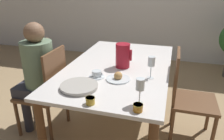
% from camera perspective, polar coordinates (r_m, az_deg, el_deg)
% --- Properties ---
extents(ground_plane, '(20.00, 20.00, 0.00)m').
position_cam_1_polar(ground_plane, '(2.55, 1.60, -14.07)').
color(ground_plane, tan).
extents(dining_table, '(1.00, 1.67, 0.72)m').
position_cam_1_polar(dining_table, '(2.24, 1.78, -0.99)').
color(dining_table, silver).
rests_on(dining_table, ground_plane).
extents(chair_person_side, '(0.42, 0.42, 0.91)m').
position_cam_1_polar(chair_person_side, '(2.33, -16.62, -5.05)').
color(chair_person_side, brown).
rests_on(chair_person_side, ground_plane).
extents(chair_opposite, '(0.42, 0.42, 0.91)m').
position_cam_1_polar(chair_opposite, '(2.26, 18.94, -6.30)').
color(chair_opposite, brown).
rests_on(chair_opposite, ground_plane).
extents(person_seated, '(0.39, 0.41, 1.17)m').
position_cam_1_polar(person_seated, '(2.29, -19.10, -0.09)').
color(person_seated, '#33333D').
rests_on(person_seated, ground_plane).
extents(red_pitcher, '(0.16, 0.14, 0.24)m').
position_cam_1_polar(red_pitcher, '(2.12, 2.83, 3.79)').
color(red_pitcher, '#A31423').
rests_on(red_pitcher, dining_table).
extents(wine_glass_water, '(0.06, 0.06, 0.20)m').
position_cam_1_polar(wine_glass_water, '(1.89, 10.26, 1.97)').
color(wine_glass_water, white).
rests_on(wine_glass_water, dining_table).
extents(wine_glass_juice, '(0.06, 0.06, 0.19)m').
position_cam_1_polar(wine_glass_juice, '(1.48, 7.37, -4.11)').
color(wine_glass_juice, white).
rests_on(wine_glass_juice, dining_table).
extents(teacup_near_person, '(0.14, 0.14, 0.06)m').
position_cam_1_polar(teacup_near_person, '(1.93, -4.03, -1.16)').
color(teacup_near_person, silver).
rests_on(teacup_near_person, dining_table).
extents(teacup_across, '(0.14, 0.14, 0.06)m').
position_cam_1_polar(teacup_across, '(2.45, 3.36, 4.06)').
color(teacup_across, silver).
rests_on(teacup_across, dining_table).
extents(serving_tray, '(0.30, 0.30, 0.03)m').
position_cam_1_polar(serving_tray, '(1.76, -8.56, -4.25)').
color(serving_tray, '#B7B2A8').
rests_on(serving_tray, dining_table).
extents(bread_plate, '(0.21, 0.21, 0.07)m').
position_cam_1_polar(bread_plate, '(1.88, 1.61, -2.00)').
color(bread_plate, silver).
rests_on(bread_plate, dining_table).
extents(jam_jar_amber, '(0.07, 0.07, 0.05)m').
position_cam_1_polar(jam_jar_amber, '(1.53, -5.70, -7.89)').
color(jam_jar_amber, gold).
rests_on(jam_jar_amber, dining_table).
extents(jam_jar_red, '(0.07, 0.07, 0.05)m').
position_cam_1_polar(jam_jar_red, '(1.46, 6.80, -9.64)').
color(jam_jar_red, '#C67A1E').
rests_on(jam_jar_red, dining_table).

